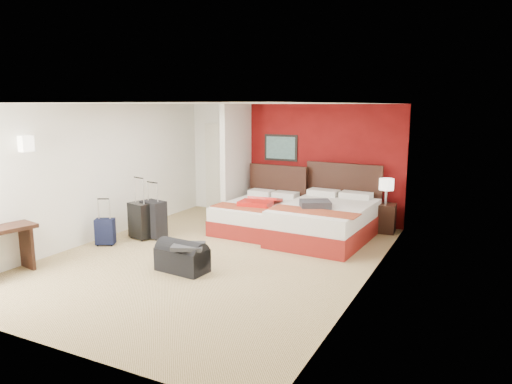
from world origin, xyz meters
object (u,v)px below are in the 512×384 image
Objects in this scene: suitcase_charcoal at (154,220)px; desk at (4,252)px; duffel_bag at (182,259)px; red_suitcase_open at (260,202)px; nightstand at (385,218)px; bed_right at (325,222)px; bed_left at (258,216)px; suitcase_navy at (105,233)px; suitcase_black at (141,222)px; table_lamp at (386,191)px.

suitcase_charcoal is 0.77× the size of desk.
desk reaches higher than duffel_bag.
nightstand is at bearing 20.33° from red_suitcase_open.
bed_right is 3.87× the size of nightstand.
bed_left reaches higher than suitcase_navy.
desk reaches higher than red_suitcase_open.
duffel_bag is at bearing -18.05° from suitcase_black.
suitcase_navy is at bearing -143.87° from table_lamp.
bed_left is 2.06m from suitcase_charcoal.
table_lamp is 4.32m from duffel_bag.
bed_right is 2.96m from duffel_bag.
table_lamp is (0.00, 0.00, 0.54)m from nightstand.
duffel_bag is (-2.28, -3.62, -0.62)m from table_lamp.
duffel_bag is at bearing -96.22° from red_suitcase_open.
bed_right is 2.58× the size of red_suitcase_open.
nightstand is 6.68m from desk.
desk reaches higher than suitcase_navy.
nightstand is (2.32, 0.94, 0.01)m from bed_left.
suitcase_black is 0.74× the size of desk.
nightstand is at bearing 63.20° from duffel_bag.
bed_left is 3.64× the size of table_lamp.
bed_right reaches higher than nightstand.
bed_left is at bearing -157.85° from table_lamp.
duffel_bag is (1.72, -1.11, -0.13)m from suitcase_black.
red_suitcase_open is at bearing -159.31° from nightstand.
red_suitcase_open reaches higher than nightstand.
suitcase_navy is at bearing -129.47° from bed_left.
red_suitcase_open is 1.50× the size of nightstand.
table_lamp is at bearing 9.48° from suitcase_navy.
bed_left is 2.68m from duffel_bag.
red_suitcase_open reaches higher than suitcase_black.
duffel_bag is at bearing -126.73° from nightstand.
suitcase_black is at bearing -134.41° from bed_left.
suitcase_navy is at bearing -109.27° from suitcase_charcoal.
bed_right is at bearing -135.88° from nightstand.
desk is at bearing -86.91° from suitcase_black.
duffel_bag is at bearing -27.32° from suitcase_charcoal.
suitcase_navy is at bearing -144.79° from bed_right.
suitcase_charcoal reaches higher than bed_right.
bed_right is at bearing 59.19° from desk.
red_suitcase_open is 2.96m from suitcase_navy.
suitcase_black is at bearing 152.67° from duffel_bag.
suitcase_black is at bearing -150.95° from bed_right.
desk reaches higher than bed_right.
red_suitcase_open is at bearing -154.80° from table_lamp.
suitcase_charcoal reaches higher than red_suitcase_open.
table_lamp is 6.70m from desk.
bed_right is 3.22× the size of suitcase_charcoal.
suitcase_charcoal is at bearing -134.12° from bed_left.
red_suitcase_open is 2.46m from table_lamp.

